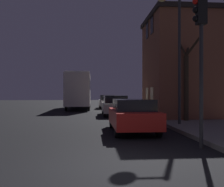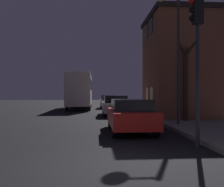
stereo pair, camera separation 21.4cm
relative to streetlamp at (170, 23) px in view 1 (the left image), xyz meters
The scene contains 9 objects.
ground_plane 9.22m from the streetlamp, 116.57° to the right, with size 120.00×120.00×0.00m, color black.
brick_building 5.21m from the streetlamp, 65.16° to the left, with size 4.34×5.28×6.91m.
streetlamp is the anchor object (origin of this frame).
traffic_light 5.16m from the streetlamp, 96.40° to the right, with size 0.43×0.24×4.75m.
bare_tree 3.62m from the streetlamp, 47.00° to the left, with size 0.96×1.53×4.69m.
bus 16.75m from the streetlamp, 108.81° to the left, with size 2.44×9.60×3.81m.
car_near_lane 5.16m from the streetlamp, 146.78° to the right, with size 1.82×4.16×1.45m.
car_mid_lane 8.60m from the streetlamp, 106.85° to the left, with size 1.89×4.53×1.55m.
car_far_lane 17.05m from the streetlamp, 97.73° to the left, with size 1.73×4.16×1.53m.
Camera 1 is at (-0.51, -5.50, 1.70)m, focal length 40.00 mm.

